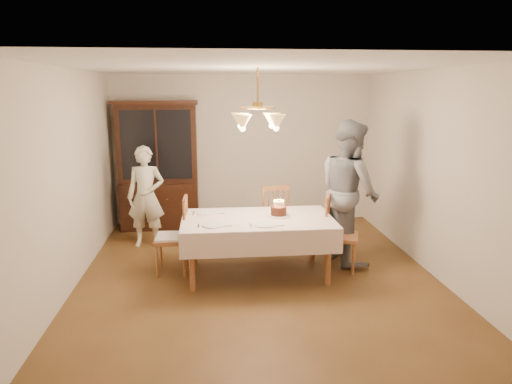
{
  "coord_description": "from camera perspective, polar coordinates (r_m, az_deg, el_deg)",
  "views": [
    {
      "loc": [
        -0.58,
        -5.51,
        2.35
      ],
      "look_at": [
        0.0,
        0.2,
        1.05
      ],
      "focal_mm": 32.0,
      "sensor_mm": 36.0,
      "label": 1
    }
  ],
  "objects": [
    {
      "name": "place_setting_near_left",
      "position": [
        5.47,
        -5.23,
        -4.13
      ],
      "size": [
        0.41,
        0.26,
        0.02
      ],
      "color": "white",
      "rests_on": "dining_table"
    },
    {
      "name": "china_hutch",
      "position": [
        7.92,
        -12.07,
        2.98
      ],
      "size": [
        1.38,
        0.54,
        2.16
      ],
      "color": "black",
      "rests_on": "ground"
    },
    {
      "name": "chandelier",
      "position": [
        5.55,
        0.21,
        8.91
      ],
      "size": [
        0.62,
        0.62,
        0.73
      ],
      "color": "#BF8C3F",
      "rests_on": "ground"
    },
    {
      "name": "chair_left_end",
      "position": [
        6.03,
        -10.43,
        -5.77
      ],
      "size": [
        0.43,
        0.45,
        1.0
      ],
      "color": "brown",
      "rests_on": "ground"
    },
    {
      "name": "ground",
      "position": [
        6.02,
        0.19,
        -10.22
      ],
      "size": [
        5.0,
        5.0,
        0.0
      ],
      "primitive_type": "plane",
      "color": "#513317",
      "rests_on": "ground"
    },
    {
      "name": "dining_table",
      "position": [
        5.79,
        0.2,
        -3.98
      ],
      "size": [
        1.9,
        1.1,
        0.76
      ],
      "color": "brown",
      "rests_on": "ground"
    },
    {
      "name": "chair_right_end",
      "position": [
        6.14,
        10.51,
        -5.54
      ],
      "size": [
        0.55,
        0.56,
        1.0
      ],
      "color": "brown",
      "rests_on": "ground"
    },
    {
      "name": "birthday_cake",
      "position": [
        5.85,
        2.84,
        -2.45
      ],
      "size": [
        0.3,
        0.3,
        0.21
      ],
      "color": "white",
      "rests_on": "dining_table"
    },
    {
      "name": "room_shell",
      "position": [
        5.59,
        0.21,
        4.86
      ],
      "size": [
        5.0,
        5.0,
        5.0
      ],
      "color": "white",
      "rests_on": "ground"
    },
    {
      "name": "elderly_woman",
      "position": [
        7.04,
        -13.59,
        -0.59
      ],
      "size": [
        0.59,
        0.42,
        1.53
      ],
      "primitive_type": "imported",
      "rotation": [
        0.0,
        0.0,
        -0.1
      ],
      "color": "beige",
      "rests_on": "ground"
    },
    {
      "name": "adult_in_grey",
      "position": [
        6.37,
        11.57,
        0.07
      ],
      "size": [
        0.91,
        1.08,
        1.96
      ],
      "primitive_type": "imported",
      "rotation": [
        0.0,
        0.0,
        1.76
      ],
      "color": "slate",
      "rests_on": "ground"
    },
    {
      "name": "place_setting_far_left",
      "position": [
        6.02,
        -5.99,
        -2.56
      ],
      "size": [
        0.42,
        0.27,
        0.02
      ],
      "color": "white",
      "rests_on": "dining_table"
    },
    {
      "name": "chair_far_side",
      "position": [
        6.78,
        1.91,
        -3.57
      ],
      "size": [
        0.52,
        0.51,
        1.0
      ],
      "color": "brown",
      "rests_on": "ground"
    },
    {
      "name": "place_setting_near_right",
      "position": [
        5.47,
        1.31,
        -4.09
      ],
      "size": [
        0.41,
        0.26,
        0.02
      ],
      "color": "white",
      "rests_on": "dining_table"
    }
  ]
}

